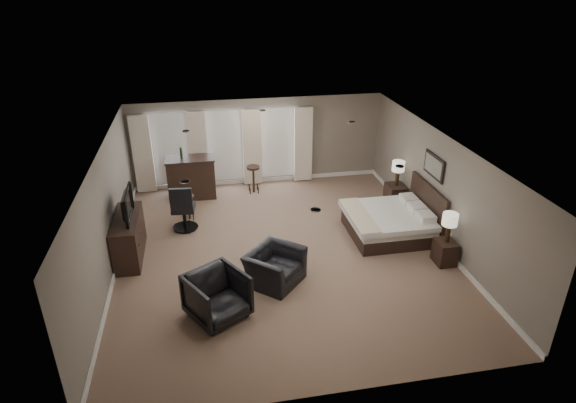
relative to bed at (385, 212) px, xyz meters
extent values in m
cube|color=brown|center=(-2.58, -0.34, -0.63)|extent=(7.60, 8.60, 0.04)
cube|color=silver|center=(-2.58, -0.34, 1.97)|extent=(7.60, 8.60, 0.04)
cube|color=slate|center=(-2.58, 3.91, 0.67)|extent=(7.50, 0.04, 2.60)
cube|color=slate|center=(-2.58, -4.59, 0.67)|extent=(7.50, 0.04, 2.60)
cube|color=slate|center=(-6.33, -0.34, 0.67)|extent=(0.04, 8.50, 2.60)
cube|color=slate|center=(1.17, -0.34, 0.67)|extent=(0.04, 8.50, 2.60)
cube|color=silver|center=(-5.18, 3.85, 0.62)|extent=(1.15, 0.04, 2.05)
cube|color=silver|center=(-3.58, 3.85, 0.62)|extent=(1.15, 0.04, 2.05)
cube|color=silver|center=(-1.98, 3.85, 0.62)|extent=(1.15, 0.04, 2.05)
cube|color=beige|center=(-5.93, 3.73, 0.55)|extent=(0.55, 0.12, 2.30)
cube|color=beige|center=(-4.38, 3.73, 0.55)|extent=(0.55, 0.12, 2.30)
cube|color=beige|center=(-2.78, 3.73, 0.55)|extent=(0.55, 0.12, 2.30)
cube|color=beige|center=(-1.23, 3.73, 0.55)|extent=(0.55, 0.12, 2.30)
cube|color=silver|center=(0.00, 0.00, 0.00)|extent=(1.97, 1.88, 1.26)
cube|color=black|center=(0.89, -1.45, -0.36)|extent=(0.41, 0.50, 0.54)
cube|color=black|center=(0.89, 1.45, -0.31)|extent=(0.48, 0.59, 0.65)
cube|color=beige|center=(0.89, -1.45, 0.26)|extent=(0.33, 0.33, 0.69)
cube|color=beige|center=(0.89, 1.45, 0.37)|extent=(0.34, 0.34, 0.70)
cube|color=slate|center=(1.12, 0.00, 1.12)|extent=(0.04, 0.96, 0.56)
cube|color=black|center=(-6.03, 0.13, -0.13)|extent=(0.55, 1.70, 0.99)
imported|color=black|center=(-6.03, 0.13, 0.43)|extent=(0.64, 1.11, 0.15)
imported|color=black|center=(-2.95, -1.46, -0.14)|extent=(1.28, 1.30, 0.97)
imported|color=black|center=(-4.18, -2.39, -0.12)|extent=(1.32, 1.30, 1.02)
cube|color=black|center=(-4.61, 3.15, -0.03)|extent=(1.38, 0.72, 1.20)
cube|color=black|center=(-4.71, 1.76, -0.29)|extent=(0.34, 0.34, 0.68)
cube|color=black|center=(-2.83, 3.14, -0.22)|extent=(0.50, 0.50, 0.81)
cube|color=black|center=(-4.82, 1.24, -0.01)|extent=(0.68, 0.68, 1.23)
camera|label=1|loc=(-4.23, -9.80, 5.29)|focal=30.00mm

